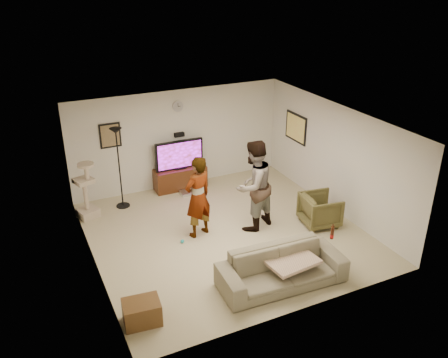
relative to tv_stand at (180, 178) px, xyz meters
name	(u,v)px	position (x,y,z in m)	size (l,w,h in m)	color
floor	(226,233)	(0.09, -2.50, -0.29)	(5.50, 5.50, 0.02)	tan
ceiling	(226,121)	(0.09, -2.50, 2.23)	(5.50, 5.50, 0.02)	white
wall_back	(179,139)	(0.09, 0.25, 0.97)	(5.50, 0.04, 2.50)	beige
wall_front	(302,247)	(0.09, -5.25, 0.97)	(5.50, 0.04, 2.50)	beige
wall_left	(89,207)	(-2.66, -2.50, 0.97)	(0.04, 5.50, 2.50)	beige
wall_right	(335,158)	(2.84, -2.50, 0.97)	(0.04, 5.50, 2.50)	beige
wall_clock	(178,106)	(0.09, 0.22, 1.82)	(0.26, 0.26, 0.04)	silver
wall_speaker	(179,135)	(0.09, 0.19, 1.10)	(0.25, 0.10, 0.10)	black
picture_back	(110,135)	(-1.61, 0.23, 1.32)	(0.42, 0.03, 0.52)	brown
picture_right	(296,128)	(2.82, -0.90, 1.22)	(0.03, 0.78, 0.62)	#FFD36F
tv_stand	(180,178)	(0.00, 0.00, 0.00)	(1.33, 0.45, 0.55)	#3B1D0D
console_box	(188,192)	(0.05, -0.40, -0.24)	(0.40, 0.30, 0.07)	silver
tv	(179,155)	(0.00, 0.00, 0.64)	(1.24, 0.08, 0.73)	black
tv_screen	(180,155)	(0.00, -0.04, 0.64)	(1.14, 0.01, 0.65)	#BC1AFC
floor_lamp	(119,169)	(-1.59, -0.35, 0.70)	(0.32, 0.32, 1.95)	black
cat_tree	(85,190)	(-2.44, -0.51, 0.39)	(0.43, 0.43, 1.33)	tan
person_left	(198,197)	(-0.45, -2.31, 0.61)	(0.65, 0.43, 1.78)	gray
person_right	(253,186)	(0.73, -2.52, 0.72)	(0.97, 0.76, 2.00)	#304896
sofa	(282,268)	(0.24, -4.51, 0.06)	(2.28, 0.89, 0.67)	#726B55
throw_blanket	(291,260)	(0.41, -4.51, 0.17)	(0.90, 0.70, 0.06)	#D2AF90
beer_bottle	(332,233)	(1.29, -4.51, 0.51)	(0.06, 0.06, 0.25)	#3B180A
armchair	(320,210)	(2.12, -3.05, 0.08)	(0.76, 0.78, 0.71)	#4A4524
side_table	(142,312)	(-2.31, -4.41, -0.08)	(0.59, 0.44, 0.39)	#52371B
toy_ball	(182,241)	(-0.89, -2.48, -0.24)	(0.08, 0.08, 0.08)	#1EA3B2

